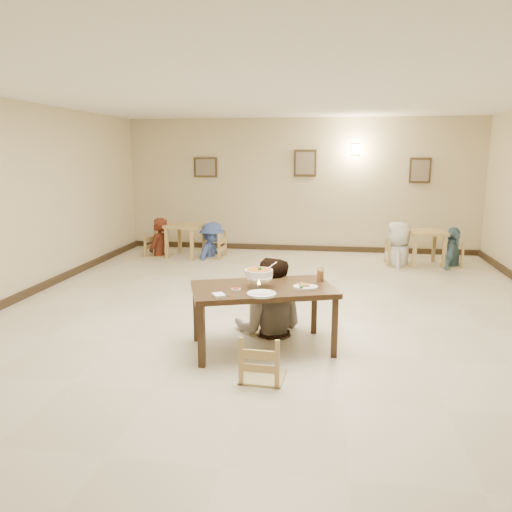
% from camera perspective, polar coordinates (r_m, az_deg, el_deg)
% --- Properties ---
extents(floor, '(10.00, 10.00, 0.00)m').
position_cam_1_polar(floor, '(6.85, 2.17, -7.18)').
color(floor, beige).
rests_on(floor, ground).
extents(ceiling, '(10.00, 10.00, 0.00)m').
position_cam_1_polar(ceiling, '(6.54, 2.38, 18.57)').
color(ceiling, white).
rests_on(ceiling, wall_back).
extents(wall_back, '(10.00, 0.00, 10.00)m').
position_cam_1_polar(wall_back, '(11.49, 5.10, 8.03)').
color(wall_back, beige).
rests_on(wall_back, floor).
extents(wall_front, '(10.00, 0.00, 10.00)m').
position_cam_1_polar(wall_front, '(1.77, -16.72, -12.44)').
color(wall_front, beige).
rests_on(wall_front, floor).
extents(baseboard_back, '(8.00, 0.06, 0.12)m').
position_cam_1_polar(baseboard_back, '(11.64, 4.96, 0.93)').
color(baseboard_back, '#2F2215').
rests_on(baseboard_back, floor).
extents(baseboard_left, '(0.06, 10.00, 0.12)m').
position_cam_1_polar(baseboard_left, '(8.26, -26.46, -4.71)').
color(baseboard_left, '#2F2215').
rests_on(baseboard_left, floor).
extents(picture_a, '(0.55, 0.04, 0.45)m').
position_cam_1_polar(picture_a, '(11.78, -5.79, 10.05)').
color(picture_a, '#3A2C17').
rests_on(picture_a, wall_back).
extents(picture_b, '(0.50, 0.04, 0.60)m').
position_cam_1_polar(picture_b, '(11.42, 5.64, 10.51)').
color(picture_b, '#3A2C17').
rests_on(picture_b, wall_back).
extents(picture_c, '(0.45, 0.04, 0.55)m').
position_cam_1_polar(picture_c, '(11.56, 18.25, 9.26)').
color(picture_c, '#3A2C17').
rests_on(picture_c, wall_back).
extents(wall_sconce, '(0.16, 0.05, 0.22)m').
position_cam_1_polar(wall_sconce, '(11.42, 11.31, 11.85)').
color(wall_sconce, '#FFD88C').
rests_on(wall_sconce, wall_back).
extents(main_table, '(1.77, 1.35, 0.74)m').
position_cam_1_polar(main_table, '(5.65, 0.79, -4.32)').
color(main_table, '#3A2512').
rests_on(main_table, floor).
extents(chair_far, '(0.46, 0.46, 0.98)m').
position_cam_1_polar(chair_far, '(6.33, 1.26, -4.13)').
color(chair_far, tan).
rests_on(chair_far, floor).
extents(chair_near, '(0.43, 0.43, 0.91)m').
position_cam_1_polar(chair_near, '(4.97, 0.80, -9.01)').
color(chair_near, tan).
rests_on(chair_near, floor).
extents(main_diner, '(0.93, 0.73, 1.90)m').
position_cam_1_polar(main_diner, '(6.15, 1.61, -0.20)').
color(main_diner, gray).
rests_on(main_diner, floor).
extents(curry_warmer, '(0.35, 0.31, 0.28)m').
position_cam_1_polar(curry_warmer, '(5.56, 0.33, -1.94)').
color(curry_warmer, silver).
rests_on(curry_warmer, main_table).
extents(rice_plate_far, '(0.30, 0.30, 0.07)m').
position_cam_1_polar(rice_plate_far, '(5.96, 0.42, -2.52)').
color(rice_plate_far, white).
rests_on(rice_plate_far, main_table).
extents(rice_plate_near, '(0.31, 0.31, 0.07)m').
position_cam_1_polar(rice_plate_near, '(5.30, 0.64, -4.32)').
color(rice_plate_near, white).
rests_on(rice_plate_near, main_table).
extents(fried_plate, '(0.28, 0.28, 0.06)m').
position_cam_1_polar(fried_plate, '(5.58, 5.66, -3.48)').
color(fried_plate, white).
rests_on(fried_plate, main_table).
extents(chili_dish, '(0.11, 0.11, 0.02)m').
position_cam_1_polar(chili_dish, '(5.49, -2.32, -3.79)').
color(chili_dish, white).
rests_on(chili_dish, main_table).
extents(napkin_cutlery, '(0.20, 0.24, 0.03)m').
position_cam_1_polar(napkin_cutlery, '(5.26, -4.22, -4.48)').
color(napkin_cutlery, white).
rests_on(napkin_cutlery, main_table).
extents(drink_glass, '(0.08, 0.08, 0.16)m').
position_cam_1_polar(drink_glass, '(5.90, 7.36, -2.16)').
color(drink_glass, white).
rests_on(drink_glass, main_table).
extents(bg_table_left, '(0.83, 0.83, 0.72)m').
position_cam_1_polar(bg_table_left, '(10.90, -8.08, 2.91)').
color(bg_table_left, tan).
rests_on(bg_table_left, floor).
extents(bg_table_right, '(0.80, 0.80, 0.70)m').
position_cam_1_polar(bg_table_right, '(10.53, 18.79, 2.03)').
color(bg_table_right, tan).
rests_on(bg_table_right, floor).
extents(bg_chair_ll, '(0.48, 0.48, 1.01)m').
position_cam_1_polar(bg_chair_ll, '(11.06, -11.09, 2.54)').
color(bg_chair_ll, tan).
rests_on(bg_chair_ll, floor).
extents(bg_chair_lr, '(0.50, 0.50, 1.07)m').
position_cam_1_polar(bg_chair_lr, '(10.74, -5.04, 2.58)').
color(bg_chair_lr, tan).
rests_on(bg_chair_lr, floor).
extents(bg_chair_rl, '(0.45, 0.45, 0.96)m').
position_cam_1_polar(bg_chair_rl, '(10.39, 15.96, 1.59)').
color(bg_chair_rl, tan).
rests_on(bg_chair_rl, floor).
extents(bg_chair_rr, '(0.43, 0.43, 0.91)m').
position_cam_1_polar(bg_chair_rr, '(10.64, 21.56, 1.30)').
color(bg_chair_rr, tan).
rests_on(bg_chair_rr, floor).
extents(bg_diner_a, '(0.50, 0.68, 1.70)m').
position_cam_1_polar(bg_diner_a, '(11.01, -11.16, 4.30)').
color(bg_diner_a, '#501F12').
rests_on(bg_diner_a, floor).
extents(bg_diner_b, '(0.79, 1.10, 1.54)m').
position_cam_1_polar(bg_diner_b, '(10.71, -5.06, 3.85)').
color(bg_diner_b, '#415DA5').
rests_on(bg_diner_b, floor).
extents(bg_diner_c, '(0.63, 0.90, 1.77)m').
position_cam_1_polar(bg_diner_c, '(10.33, 16.09, 3.79)').
color(bg_diner_c, silver).
rests_on(bg_diner_c, floor).
extents(bg_diner_d, '(0.70, 1.00, 1.57)m').
position_cam_1_polar(bg_diner_d, '(10.59, 21.69, 3.08)').
color(bg_diner_d, slate).
rests_on(bg_diner_d, floor).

